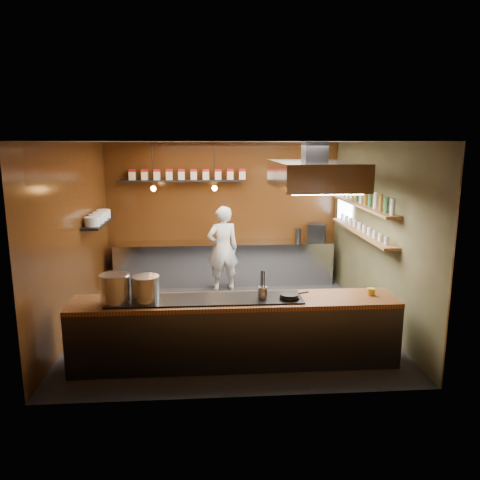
{
  "coord_description": "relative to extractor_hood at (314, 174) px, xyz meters",
  "views": [
    {
      "loc": [
        -0.37,
        -7.58,
        2.98
      ],
      "look_at": [
        0.21,
        0.4,
        1.32
      ],
      "focal_mm": 35.0,
      "sensor_mm": 36.0,
      "label": 1
    }
  ],
  "objects": [
    {
      "name": "prep_counter",
      "position": [
        -1.3,
        2.57,
        -2.06
      ],
      "size": [
        4.6,
        0.65,
        0.9
      ],
      "primitive_type": "cube",
      "color": "silver",
      "rests_on": "floor"
    },
    {
      "name": "plate_shelf",
      "position": [
        -3.64,
        1.4,
        -0.96
      ],
      "size": [
        0.3,
        1.4,
        0.04
      ],
      "primitive_type": "cube",
      "color": "black",
      "rests_on": "left_wall"
    },
    {
      "name": "pendant_right",
      "position": [
        -1.5,
        2.1,
        -0.35
      ],
      "size": [
        0.1,
        0.1,
        0.95
      ],
      "color": "black",
      "rests_on": "ceiling"
    },
    {
      "name": "stockpot_large",
      "position": [
        -2.87,
        -1.25,
        -1.38
      ],
      "size": [
        0.49,
        0.49,
        0.38
      ],
      "primitive_type": "cylinder",
      "rotation": [
        0.0,
        0.0,
        -0.32
      ],
      "color": "silver",
      "rests_on": "pass_counter"
    },
    {
      "name": "right_wall",
      "position": [
        1.2,
        0.4,
        -1.01
      ],
      "size": [
        0.0,
        5.0,
        5.0
      ],
      "primitive_type": "plane",
      "rotation": [
        1.57,
        0.0,
        -1.57
      ],
      "color": "#424025",
      "rests_on": "ground"
    },
    {
      "name": "pass_counter",
      "position": [
        -1.3,
        -1.2,
        -2.04
      ],
      "size": [
        4.4,
        0.72,
        0.94
      ],
      "color": "#38383D",
      "rests_on": "floor"
    },
    {
      "name": "tin_shelf",
      "position": [
        -2.2,
        2.76,
        -0.31
      ],
      "size": [
        2.6,
        0.26,
        0.04
      ],
      "primitive_type": "cube",
      "color": "black",
      "rests_on": "back_wall"
    },
    {
      "name": "bottle_shelf_upper",
      "position": [
        1.04,
        0.7,
        -0.59
      ],
      "size": [
        0.26,
        2.8,
        0.04
      ],
      "primitive_type": "cube",
      "color": "brown",
      "rests_on": "right_wall"
    },
    {
      "name": "back_wall",
      "position": [
        -1.3,
        2.9,
        -1.01
      ],
      "size": [
        5.0,
        0.0,
        5.0
      ],
      "primitive_type": "plane",
      "rotation": [
        1.57,
        0.0,
        0.0
      ],
      "color": "#3A1E0A",
      "rests_on": "ground"
    },
    {
      "name": "chef",
      "position": [
        -1.34,
        2.08,
        -1.63
      ],
      "size": [
        0.71,
        0.55,
        1.75
      ],
      "primitive_type": "imported",
      "rotation": [
        0.0,
        0.0,
        3.36
      ],
      "color": "white",
      "rests_on": "floor"
    },
    {
      "name": "stockpot_small",
      "position": [
        -2.48,
        -1.25,
        -1.4
      ],
      "size": [
        0.44,
        0.44,
        0.34
      ],
      "primitive_type": "cylinder",
      "rotation": [
        0.0,
        0.0,
        -0.25
      ],
      "color": "silver",
      "rests_on": "pass_counter"
    },
    {
      "name": "bottle_shelf_lower",
      "position": [
        1.04,
        0.7,
        -1.06
      ],
      "size": [
        0.26,
        2.8,
        0.04
      ],
      "primitive_type": "cube",
      "color": "brown",
      "rests_on": "right_wall"
    },
    {
      "name": "extractor_hood",
      "position": [
        0.0,
        0.0,
        0.0
      ],
      "size": [
        1.2,
        2.0,
        0.72
      ],
      "color": "#38383D",
      "rests_on": "ceiling"
    },
    {
      "name": "frying_pan",
      "position": [
        -0.58,
        -1.28,
        -1.53
      ],
      "size": [
        0.42,
        0.26,
        0.07
      ],
      "color": "black",
      "rests_on": "pass_counter"
    },
    {
      "name": "floor",
      "position": [
        -1.3,
        0.4,
        -2.51
      ],
      "size": [
        5.0,
        5.0,
        0.0
      ],
      "primitive_type": "plane",
      "color": "black",
      "rests_on": "ground"
    },
    {
      "name": "butter_jar",
      "position": [
        0.58,
        -1.16,
        -1.54
      ],
      "size": [
        0.12,
        0.12,
        0.1
      ],
      "primitive_type": "cylinder",
      "rotation": [
        0.0,
        0.0,
        -0.07
      ],
      "color": "gold",
      "rests_on": "pass_counter"
    },
    {
      "name": "wine_glasses",
      "position": [
        1.04,
        0.7,
        -0.97
      ],
      "size": [
        0.07,
        2.37,
        0.13
      ],
      "color": "silver",
      "rests_on": "bottle_shelf_lower"
    },
    {
      "name": "pendant_left",
      "position": [
        -2.7,
        2.1,
        -0.35
      ],
      "size": [
        0.1,
        0.1,
        0.95
      ],
      "color": "black",
      "rests_on": "ceiling"
    },
    {
      "name": "espresso_machine",
      "position": [
        0.72,
        2.65,
        -1.42
      ],
      "size": [
        0.45,
        0.44,
        0.36
      ],
      "primitive_type": "cube",
      "rotation": [
        0.0,
        0.0,
        -0.32
      ],
      "color": "black",
      "rests_on": "prep_counter"
    },
    {
      "name": "window_pane",
      "position": [
        1.15,
        2.1,
        -0.61
      ],
      "size": [
        0.0,
        1.0,
        1.0
      ],
      "primitive_type": "plane",
      "rotation": [
        1.57,
        0.0,
        -1.57
      ],
      "color": "white",
      "rests_on": "right_wall"
    },
    {
      "name": "storage_tins",
      "position": [
        -2.05,
        2.76,
        -0.17
      ],
      "size": [
        2.43,
        0.13,
        0.22
      ],
      "color": "beige",
      "rests_on": "tin_shelf"
    },
    {
      "name": "left_wall",
      "position": [
        -3.8,
        0.4,
        -1.01
      ],
      "size": [
        0.0,
        5.0,
        5.0
      ],
      "primitive_type": "plane",
      "rotation": [
        1.57,
        0.0,
        1.57
      ],
      "color": "#3A1E0A",
      "rests_on": "ground"
    },
    {
      "name": "utensil_crock",
      "position": [
        -0.94,
        -1.26,
        -1.48
      ],
      "size": [
        0.14,
        0.14,
        0.16
      ],
      "primitive_type": "cylinder",
      "rotation": [
        0.0,
        0.0,
        -0.15
      ],
      "color": "silver",
      "rests_on": "pass_counter"
    },
    {
      "name": "plate_stacks",
      "position": [
        -3.64,
        1.4,
        -0.86
      ],
      "size": [
        0.26,
        1.16,
        0.16
      ],
      "color": "white",
      "rests_on": "plate_shelf"
    },
    {
      "name": "ceiling",
      "position": [
        -1.3,
        0.4,
        0.49
      ],
      "size": [
        5.0,
        5.0,
        0.0
      ],
      "primitive_type": "plane",
      "rotation": [
        3.14,
        0.0,
        0.0
      ],
      "color": "silver",
      "rests_on": "back_wall"
    },
    {
      "name": "bottles",
      "position": [
        1.04,
        0.7,
        -0.45
      ],
      "size": [
        0.06,
        2.66,
        0.24
      ],
      "color": "silver",
      "rests_on": "bottle_shelf_upper"
    }
  ]
}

